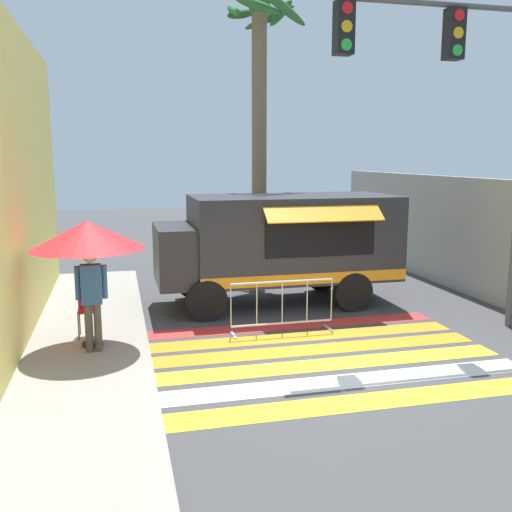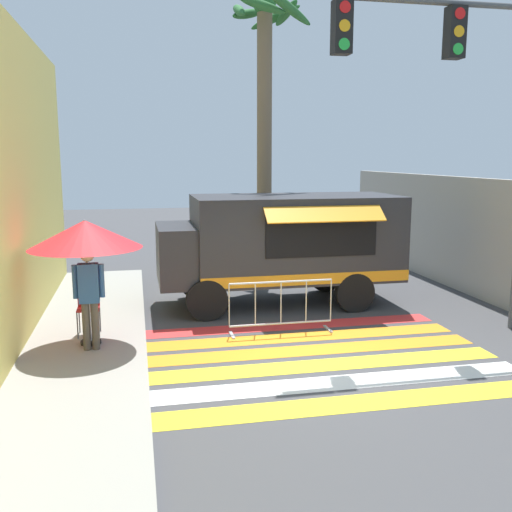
{
  "view_description": "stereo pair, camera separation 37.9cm",
  "coord_description": "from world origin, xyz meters",
  "px_view_note": "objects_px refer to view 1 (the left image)",
  "views": [
    {
      "loc": [
        -3.23,
        -8.8,
        3.44
      ],
      "look_at": [
        -0.46,
        2.49,
        1.4
      ],
      "focal_mm": 40.0,
      "sensor_mm": 36.0,
      "label": 1
    },
    {
      "loc": [
        -2.86,
        -8.89,
        3.44
      ],
      "look_at": [
        -0.46,
        2.49,
        1.4
      ],
      "focal_mm": 40.0,
      "sensor_mm": 36.0,
      "label": 2
    }
  ],
  "objects_px": {
    "patio_umbrella": "(87,235)",
    "vendor_person": "(92,293)",
    "palm_tree": "(260,99)",
    "food_truck": "(275,241)",
    "traffic_signal_pole": "(456,86)",
    "folding_chair": "(89,304)",
    "barricade_front": "(282,307)"
  },
  "relations": [
    {
      "from": "folding_chair",
      "to": "vendor_person",
      "type": "relative_size",
      "value": 0.55
    },
    {
      "from": "food_truck",
      "to": "barricade_front",
      "type": "height_order",
      "value": "food_truck"
    },
    {
      "from": "traffic_signal_pole",
      "to": "food_truck",
      "type": "bearing_deg",
      "value": 132.93
    },
    {
      "from": "food_truck",
      "to": "folding_chair",
      "type": "bearing_deg",
      "value": -155.62
    },
    {
      "from": "vendor_person",
      "to": "traffic_signal_pole",
      "type": "bearing_deg",
      "value": 5.51
    },
    {
      "from": "vendor_person",
      "to": "barricade_front",
      "type": "bearing_deg",
      "value": 15.87
    },
    {
      "from": "patio_umbrella",
      "to": "folding_chair",
      "type": "distance_m",
      "value": 1.51
    },
    {
      "from": "traffic_signal_pole",
      "to": "folding_chair",
      "type": "relative_size",
      "value": 6.59
    },
    {
      "from": "palm_tree",
      "to": "food_truck",
      "type": "bearing_deg",
      "value": -97.03
    },
    {
      "from": "food_truck",
      "to": "palm_tree",
      "type": "xyz_separation_m",
      "value": [
        0.36,
        2.9,
        3.47
      ]
    },
    {
      "from": "patio_umbrella",
      "to": "traffic_signal_pole",
      "type": "bearing_deg",
      "value": -3.01
    },
    {
      "from": "food_truck",
      "to": "palm_tree",
      "type": "relative_size",
      "value": 0.72
    },
    {
      "from": "traffic_signal_pole",
      "to": "palm_tree",
      "type": "distance_m",
      "value": 6.2
    },
    {
      "from": "traffic_signal_pole",
      "to": "patio_umbrella",
      "type": "xyz_separation_m",
      "value": [
        -6.71,
        0.35,
        -2.62
      ]
    },
    {
      "from": "barricade_front",
      "to": "palm_tree",
      "type": "bearing_deg",
      "value": 80.79
    },
    {
      "from": "food_truck",
      "to": "barricade_front",
      "type": "bearing_deg",
      "value": -102.07
    },
    {
      "from": "traffic_signal_pole",
      "to": "vendor_person",
      "type": "xyz_separation_m",
      "value": [
        -6.68,
        0.04,
        -3.56
      ]
    },
    {
      "from": "patio_umbrella",
      "to": "barricade_front",
      "type": "bearing_deg",
      "value": 4.98
    },
    {
      "from": "traffic_signal_pole",
      "to": "vendor_person",
      "type": "bearing_deg",
      "value": 179.69
    },
    {
      "from": "food_truck",
      "to": "vendor_person",
      "type": "bearing_deg",
      "value": -144.99
    },
    {
      "from": "vendor_person",
      "to": "barricade_front",
      "type": "xyz_separation_m",
      "value": [
        3.55,
        0.63,
        -0.63
      ]
    },
    {
      "from": "folding_chair",
      "to": "food_truck",
      "type": "bearing_deg",
      "value": 17.65
    },
    {
      "from": "barricade_front",
      "to": "vendor_person",
      "type": "bearing_deg",
      "value": -169.94
    },
    {
      "from": "vendor_person",
      "to": "food_truck",
      "type": "bearing_deg",
      "value": 40.83
    },
    {
      "from": "patio_umbrella",
      "to": "food_truck",
      "type": "bearing_deg",
      "value": 31.62
    },
    {
      "from": "traffic_signal_pole",
      "to": "barricade_front",
      "type": "distance_m",
      "value": 5.27
    },
    {
      "from": "patio_umbrella",
      "to": "vendor_person",
      "type": "bearing_deg",
      "value": -82.97
    },
    {
      "from": "patio_umbrella",
      "to": "folding_chair",
      "type": "relative_size",
      "value": 2.25
    },
    {
      "from": "traffic_signal_pole",
      "to": "barricade_front",
      "type": "relative_size",
      "value": 3.13
    },
    {
      "from": "folding_chair",
      "to": "palm_tree",
      "type": "xyz_separation_m",
      "value": [
        4.48,
        4.77,
        4.24
      ]
    },
    {
      "from": "food_truck",
      "to": "traffic_signal_pole",
      "type": "height_order",
      "value": "traffic_signal_pole"
    },
    {
      "from": "patio_umbrella",
      "to": "folding_chair",
      "type": "bearing_deg",
      "value": 95.63
    }
  ]
}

